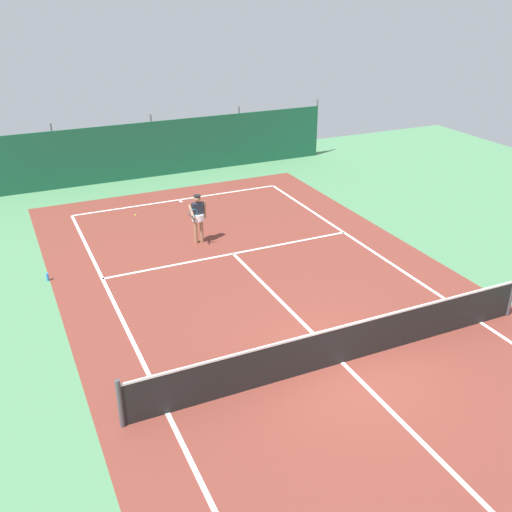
{
  "coord_description": "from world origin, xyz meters",
  "views": [
    {
      "loc": [
        -6.39,
        -9.22,
        7.91
      ],
      "look_at": [
        -0.2,
        4.24,
        0.9
      ],
      "focal_mm": 41.36,
      "sensor_mm": 36.0,
      "label": 1
    }
  ],
  "objects": [
    {
      "name": "back_fence",
      "position": [
        -0.0,
        15.77,
        0.67
      ],
      "size": [
        16.3,
        0.98,
        2.7
      ],
      "color": "#195138",
      "rests_on": "ground"
    },
    {
      "name": "court_surface",
      "position": [
        0.0,
        0.0,
        0.0
      ],
      "size": [
        11.02,
        26.6,
        0.01
      ],
      "color": "brown",
      "rests_on": "ground"
    },
    {
      "name": "tennis_player",
      "position": [
        -0.68,
        7.69,
        0.96
      ],
      "size": [
        0.72,
        0.75,
        1.64
      ],
      "rotation": [
        0.0,
        0.0,
        3.11
      ],
      "color": "#9E7051",
      "rests_on": "ground"
    },
    {
      "name": "water_bottle",
      "position": [
        -5.56,
        6.96,
        0.12
      ],
      "size": [
        0.08,
        0.08,
        0.24
      ],
      "primitive_type": "cylinder",
      "color": "#338CD8",
      "rests_on": "ground"
    },
    {
      "name": "ground_plane",
      "position": [
        0.0,
        0.0,
        0.0
      ],
      "size": [
        36.0,
        36.0,
        0.0
      ],
      "primitive_type": "plane",
      "color": "#4C8456"
    },
    {
      "name": "tennis_net",
      "position": [
        0.0,
        0.0,
        0.51
      ],
      "size": [
        10.12,
        0.1,
        1.1
      ],
      "color": "black",
      "rests_on": "ground"
    },
    {
      "name": "tennis_ball_near_player",
      "position": [
        -1.99,
        10.93,
        0.03
      ],
      "size": [
        0.07,
        0.07,
        0.07
      ],
      "primitive_type": "sphere",
      "color": "#CCDB33",
      "rests_on": "ground"
    }
  ]
}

